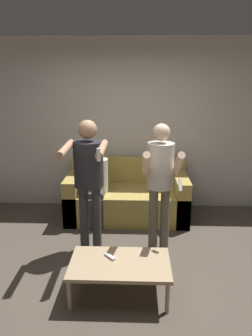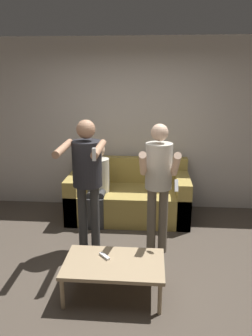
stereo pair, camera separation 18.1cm
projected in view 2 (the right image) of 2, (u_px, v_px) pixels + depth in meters
name	position (u px, v px, depth m)	size (l,w,h in m)	color
ground_plane	(118.00, 274.00, 3.64)	(14.00, 14.00, 0.00)	#4C4238
wall_back	(131.00, 126.00, 5.25)	(6.40, 0.06, 2.70)	beige
couch	(129.00, 198.00, 5.07)	(1.81, 0.92, 0.87)	#AD9347
person_standing_left	(87.00, 170.00, 3.87)	(0.47, 0.78, 1.64)	#383838
person_standing_right	(158.00, 176.00, 3.82)	(0.43, 0.66, 1.60)	#6B6051
person_seated	(97.00, 178.00, 4.79)	(0.33, 0.54, 1.20)	#383838
coffee_table	(114.00, 265.00, 3.23)	(0.99, 0.60, 0.36)	tan
remote_on_table	(105.00, 256.00, 3.30)	(0.13, 0.14, 0.02)	white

